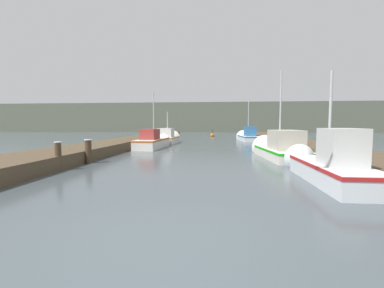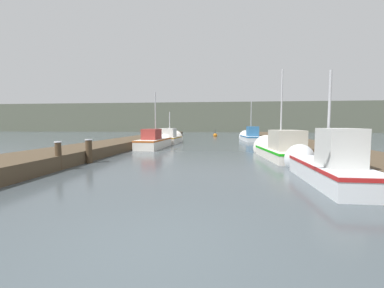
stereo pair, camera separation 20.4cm
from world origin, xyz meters
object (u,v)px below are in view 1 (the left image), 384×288
(mooring_piling_2, at_px, (166,133))
(fishing_boat_2, at_px, (154,141))
(mooring_piling_1, at_px, (251,134))
(channel_buoy, at_px, (212,135))
(fishing_boat_3, at_px, (168,138))
(fishing_boat_0, at_px, (325,165))
(fishing_boat_4, at_px, (247,137))
(mooring_piling_3, at_px, (88,151))
(mooring_piling_0, at_px, (58,156))
(fishing_boat_1, at_px, (278,149))

(mooring_piling_2, bearing_deg, fishing_boat_2, -83.03)
(mooring_piling_1, xyz_separation_m, channel_buoy, (-4.94, 2.77, -0.35))
(fishing_boat_3, distance_m, channel_buoy, 13.06)
(fishing_boat_0, bearing_deg, mooring_piling_2, 113.40)
(fishing_boat_4, relative_size, mooring_piling_3, 5.00)
(fishing_boat_0, distance_m, channel_buoy, 27.51)
(fishing_boat_4, bearing_deg, mooring_piling_0, -121.76)
(fishing_boat_0, bearing_deg, fishing_boat_2, 127.87)
(mooring_piling_2, bearing_deg, mooring_piling_1, 15.05)
(mooring_piling_2, xyz_separation_m, channel_buoy, (5.37, 5.55, -0.48))
(fishing_boat_2, distance_m, fishing_boat_4, 11.64)
(fishing_boat_3, height_order, channel_buoy, fishing_boat_3)
(channel_buoy, bearing_deg, mooring_piling_0, -101.12)
(fishing_boat_3, distance_m, mooring_piling_1, 13.07)
(fishing_boat_0, bearing_deg, fishing_boat_1, 92.05)
(fishing_boat_3, xyz_separation_m, channel_buoy, (3.81, 12.49, -0.29))
(fishing_boat_0, relative_size, channel_buoy, 4.79)
(fishing_boat_0, distance_m, mooring_piling_3, 9.44)
(fishing_boat_3, bearing_deg, mooring_piling_0, -94.36)
(fishing_boat_1, xyz_separation_m, fishing_boat_4, (-0.06, 13.53, -0.04))
(fishing_boat_2, height_order, mooring_piling_2, fishing_boat_2)
(fishing_boat_4, bearing_deg, fishing_boat_1, -95.25)
(fishing_boat_0, relative_size, fishing_boat_1, 0.92)
(fishing_boat_1, relative_size, mooring_piling_3, 5.18)
(mooring_piling_3, height_order, channel_buoy, mooring_piling_3)
(fishing_boat_1, xyz_separation_m, fishing_boat_2, (-7.88, 4.90, 0.01))
(fishing_boat_3, height_order, mooring_piling_1, fishing_boat_3)
(fishing_boat_0, relative_size, fishing_boat_2, 0.87)
(fishing_boat_0, height_order, fishing_boat_1, fishing_boat_1)
(mooring_piling_0, height_order, mooring_piling_3, mooring_piling_0)
(fishing_boat_0, xyz_separation_m, mooring_piling_0, (-9.35, 0.55, 0.09))
(fishing_boat_2, height_order, mooring_piling_0, fishing_boat_2)
(fishing_boat_0, distance_m, mooring_piling_1, 24.43)
(fishing_boat_1, relative_size, fishing_boat_3, 1.23)
(fishing_boat_3, xyz_separation_m, mooring_piling_0, (-1.43, -14.15, 0.10))
(channel_buoy, bearing_deg, fishing_boat_0, -81.40)
(fishing_boat_1, height_order, channel_buoy, fishing_boat_1)
(fishing_boat_4, height_order, mooring_piling_1, fishing_boat_4)
(fishing_boat_1, bearing_deg, fishing_boat_2, 143.19)
(fishing_boat_1, distance_m, channel_buoy, 22.13)
(fishing_boat_0, distance_m, fishing_boat_4, 18.95)
(mooring_piling_1, height_order, mooring_piling_3, mooring_piling_3)
(mooring_piling_2, bearing_deg, channel_buoy, 45.93)
(fishing_boat_1, height_order, mooring_piling_3, fishing_boat_1)
(mooring_piling_1, bearing_deg, mooring_piling_3, -114.32)
(mooring_piling_2, distance_m, channel_buoy, 7.73)
(fishing_boat_4, bearing_deg, mooring_piling_3, -123.65)
(mooring_piling_3, bearing_deg, mooring_piling_2, 91.04)
(channel_buoy, bearing_deg, fishing_boat_4, -65.07)
(fishing_boat_4, bearing_deg, fishing_boat_2, -137.69)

